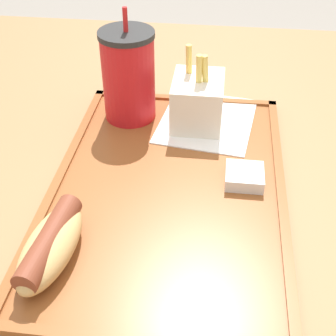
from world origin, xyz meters
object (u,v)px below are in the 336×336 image
Objects in this scene: hot_dog_far at (50,245)px; sauce_cup_mayo at (244,176)px; soda_cup at (128,76)px; fries_carton at (197,101)px.

hot_dog_far reaches higher than sauce_cup_mayo.
soda_cup is 3.49× the size of sauce_cup_mayo.
fries_carton is 0.16m from sauce_cup_mayo.
soda_cup is 0.24m from sauce_cup_mayo.
fries_carton reaches higher than sauce_cup_mayo.
fries_carton is at bearing -93.92° from soda_cup.
soda_cup is 0.31m from hot_dog_far.
soda_cup is 1.48× the size of fries_carton.
hot_dog_far is 0.26m from sauce_cup_mayo.
soda_cup is 1.28× the size of hot_dog_far.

